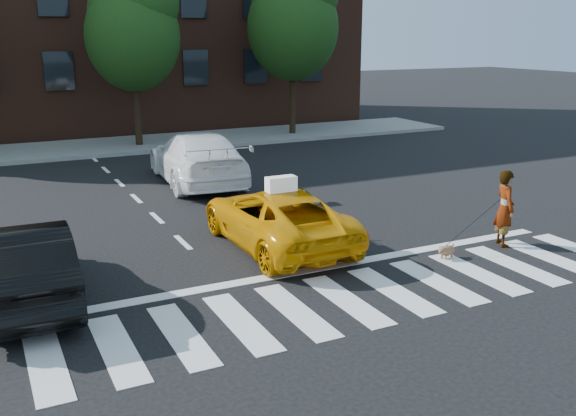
{
  "coord_description": "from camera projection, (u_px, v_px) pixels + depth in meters",
  "views": [
    {
      "loc": [
        -5.56,
        -8.9,
        4.55
      ],
      "look_at": [
        0.04,
        2.39,
        1.1
      ],
      "focal_mm": 40.0,
      "sensor_mm": 36.0,
      "label": 1
    }
  ],
  "objects": [
    {
      "name": "dog",
      "position": [
        446.0,
        250.0,
        13.32
      ],
      "size": [
        0.53,
        0.32,
        0.31
      ],
      "rotation": [
        0.0,
        0.0,
        0.31
      ],
      "color": "#9B724E",
      "rests_on": "ground"
    },
    {
      "name": "taxi_sign",
      "position": [
        281.0,
        184.0,
        13.67
      ],
      "size": [
        0.65,
        0.28,
        0.32
      ],
      "primitive_type": "cube",
      "rotation": [
        0.0,
        0.0,
        3.14
      ],
      "color": "white",
      "rests_on": "taxi"
    },
    {
      "name": "tree_right",
      "position": [
        293.0,
        16.0,
        27.8
      ],
      "size": [
        4.0,
        4.0,
        7.7
      ],
      "color": "black",
      "rests_on": "ground"
    },
    {
      "name": "white_suv",
      "position": [
        197.0,
        158.0,
        19.9
      ],
      "size": [
        2.69,
        5.67,
        1.6
      ],
      "primitive_type": "imported",
      "rotation": [
        0.0,
        0.0,
        3.06
      ],
      "color": "white",
      "rests_on": "ground"
    },
    {
      "name": "crosswalk",
      "position": [
        346.0,
        300.0,
        11.28
      ],
      "size": [
        13.0,
        2.4,
        0.01
      ],
      "primitive_type": "cube",
      "color": "silver",
      "rests_on": "ground"
    },
    {
      "name": "stop_line",
      "position": [
        304.0,
        271.0,
        12.66
      ],
      "size": [
        12.0,
        0.3,
        0.01
      ],
      "primitive_type": "cube",
      "color": "silver",
      "rests_on": "ground"
    },
    {
      "name": "black_sedan",
      "position": [
        25.0,
        263.0,
        11.11
      ],
      "size": [
        1.57,
        4.27,
        1.4
      ],
      "primitive_type": "imported",
      "rotation": [
        0.0,
        0.0,
        3.12
      ],
      "color": "black",
      "rests_on": "ground"
    },
    {
      "name": "ground",
      "position": [
        346.0,
        301.0,
        11.28
      ],
      "size": [
        120.0,
        120.0,
        0.0
      ],
      "primitive_type": "plane",
      "color": "black",
      "rests_on": "ground"
    },
    {
      "name": "taxi",
      "position": [
        277.0,
        218.0,
        14.05
      ],
      "size": [
        2.12,
        4.6,
        1.28
      ],
      "primitive_type": "imported",
      "rotation": [
        0.0,
        0.0,
        3.14
      ],
      "color": "orange",
      "rests_on": "ground"
    },
    {
      "name": "tree_mid",
      "position": [
        133.0,
        25.0,
        24.91
      ],
      "size": [
        3.69,
        3.69,
        7.1
      ],
      "color": "black",
      "rests_on": "ground"
    },
    {
      "name": "woman",
      "position": [
        505.0,
        208.0,
        14.02
      ],
      "size": [
        0.59,
        0.72,
        1.69
      ],
      "primitive_type": "imported",
      "rotation": [
        0.0,
        0.0,
        1.22
      ],
      "color": "#999999",
      "rests_on": "ground"
    },
    {
      "name": "building",
      "position": [
        82.0,
        2.0,
        31.3
      ],
      "size": [
        26.0,
        10.0,
        12.0
      ],
      "primitive_type": "cube",
      "color": "#4D291B",
      "rests_on": "ground"
    },
    {
      "name": "sidewalk_far",
      "position": [
        124.0,
        145.0,
        26.38
      ],
      "size": [
        30.0,
        4.0,
        0.15
      ],
      "primitive_type": "cube",
      "color": "slate",
      "rests_on": "ground"
    }
  ]
}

